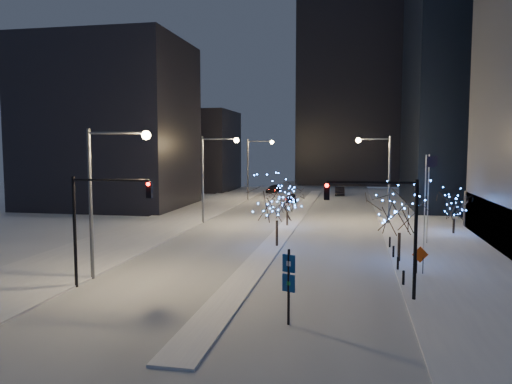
% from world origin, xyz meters
% --- Properties ---
extents(ground, '(160.00, 160.00, 0.00)m').
position_xyz_m(ground, '(0.00, 0.00, 0.00)').
color(ground, white).
rests_on(ground, ground).
extents(road, '(20.00, 130.00, 0.02)m').
position_xyz_m(road, '(0.00, 35.00, 0.01)').
color(road, silver).
rests_on(road, ground).
extents(median, '(2.00, 80.00, 0.15)m').
position_xyz_m(median, '(0.00, 30.00, 0.07)').
color(median, white).
rests_on(median, ground).
extents(east_sidewalk, '(10.00, 90.00, 0.15)m').
position_xyz_m(east_sidewalk, '(15.00, 20.00, 0.07)').
color(east_sidewalk, white).
rests_on(east_sidewalk, ground).
extents(west_sidewalk, '(8.00, 90.00, 0.15)m').
position_xyz_m(west_sidewalk, '(-14.00, 20.00, 0.07)').
color(west_sidewalk, white).
rests_on(west_sidewalk, ground).
extents(filler_west_near, '(22.00, 18.00, 24.00)m').
position_xyz_m(filler_west_near, '(-28.00, 40.00, 12.00)').
color(filler_west_near, black).
rests_on(filler_west_near, ground).
extents(filler_west_far, '(18.00, 16.00, 16.00)m').
position_xyz_m(filler_west_far, '(-26.00, 70.00, 8.00)').
color(filler_west_far, black).
rests_on(filler_west_far, ground).
extents(horizon_block, '(24.00, 14.00, 42.00)m').
position_xyz_m(horizon_block, '(6.00, 92.00, 21.00)').
color(horizon_block, black).
rests_on(horizon_block, ground).
extents(street_lamp_w_near, '(4.40, 0.56, 10.00)m').
position_xyz_m(street_lamp_w_near, '(-8.94, 2.00, 6.50)').
color(street_lamp_w_near, '#595E66').
rests_on(street_lamp_w_near, ground).
extents(street_lamp_w_mid, '(4.40, 0.56, 10.00)m').
position_xyz_m(street_lamp_w_mid, '(-8.94, 27.00, 6.50)').
color(street_lamp_w_mid, '#595E66').
rests_on(street_lamp_w_mid, ground).
extents(street_lamp_w_far, '(4.40, 0.56, 10.00)m').
position_xyz_m(street_lamp_w_far, '(-8.94, 52.00, 6.50)').
color(street_lamp_w_far, '#595E66').
rests_on(street_lamp_w_far, ground).
extents(street_lamp_east, '(3.90, 0.56, 10.00)m').
position_xyz_m(street_lamp_east, '(10.08, 30.00, 6.45)').
color(street_lamp_east, '#595E66').
rests_on(street_lamp_east, ground).
extents(traffic_signal_west, '(5.26, 0.43, 7.00)m').
position_xyz_m(traffic_signal_west, '(-8.44, -0.00, 4.76)').
color(traffic_signal_west, black).
rests_on(traffic_signal_west, ground).
extents(traffic_signal_east, '(5.26, 0.43, 7.00)m').
position_xyz_m(traffic_signal_east, '(8.94, 1.00, 4.76)').
color(traffic_signal_east, black).
rests_on(traffic_signal_east, ground).
extents(flagpoles, '(1.35, 2.60, 8.00)m').
position_xyz_m(flagpoles, '(13.37, 17.25, 4.80)').
color(flagpoles, silver).
rests_on(flagpoles, east_sidewalk).
extents(bollards, '(0.16, 12.16, 0.90)m').
position_xyz_m(bollards, '(10.20, 10.00, 0.60)').
color(bollards, black).
rests_on(bollards, east_sidewalk).
extents(car_near, '(2.08, 4.34, 1.43)m').
position_xyz_m(car_near, '(-2.63, 50.56, 0.71)').
color(car_near, black).
rests_on(car_near, ground).
extents(car_mid, '(1.91, 4.90, 1.59)m').
position_xyz_m(car_mid, '(4.64, 63.82, 0.79)').
color(car_mid, black).
rests_on(car_mid, ground).
extents(car_far, '(2.73, 5.12, 1.41)m').
position_xyz_m(car_far, '(-7.97, 66.45, 0.71)').
color(car_far, black).
rests_on(car_far, ground).
extents(holiday_tree_median_near, '(4.89, 4.89, 6.24)m').
position_xyz_m(holiday_tree_median_near, '(0.50, 14.80, 4.20)').
color(holiday_tree_median_near, black).
rests_on(holiday_tree_median_near, median).
extents(holiday_tree_median_far, '(3.84, 3.84, 4.43)m').
position_xyz_m(holiday_tree_median_far, '(-0.09, 26.25, 2.99)').
color(holiday_tree_median_far, black).
rests_on(holiday_tree_median_far, median).
extents(holiday_tree_plaza_near, '(5.63, 5.63, 6.07)m').
position_xyz_m(holiday_tree_plaza_near, '(10.50, 10.70, 4.09)').
color(holiday_tree_plaza_near, black).
rests_on(holiday_tree_plaza_near, east_sidewalk).
extents(holiday_tree_plaza_far, '(4.36, 4.36, 4.50)m').
position_xyz_m(holiday_tree_plaza_far, '(16.99, 24.42, 3.00)').
color(holiday_tree_plaza_far, black).
rests_on(holiday_tree_plaza_far, east_sidewalk).
extents(wayfinding_sign, '(0.66, 0.34, 3.82)m').
position_xyz_m(wayfinding_sign, '(3.95, -4.07, 2.34)').
color(wayfinding_sign, black).
rests_on(wayfinding_sign, ground).
extents(construction_sign, '(1.12, 0.30, 1.89)m').
position_xyz_m(construction_sign, '(11.58, 7.11, 1.29)').
color(construction_sign, black).
rests_on(construction_sign, east_sidewalk).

